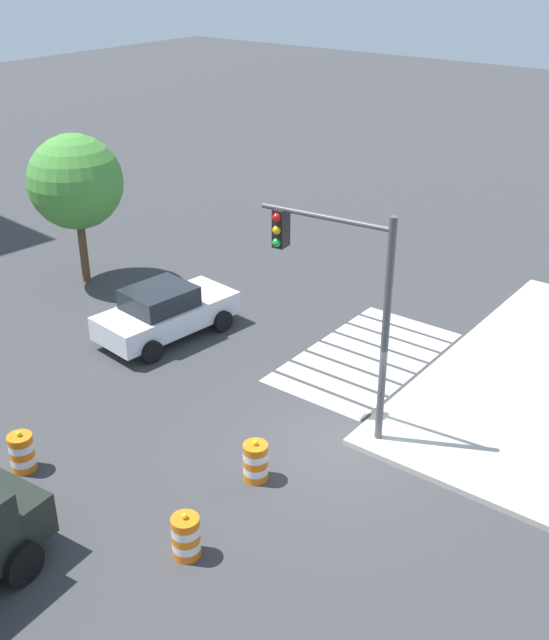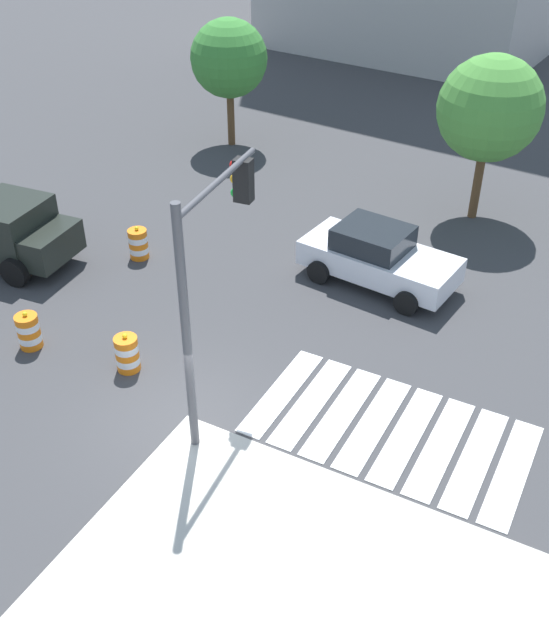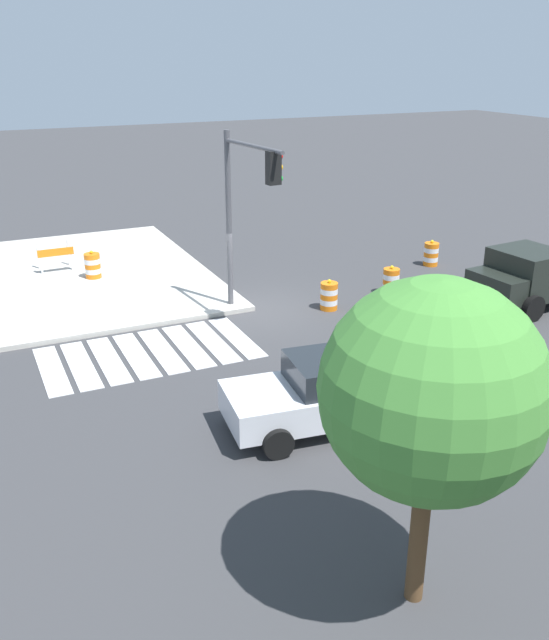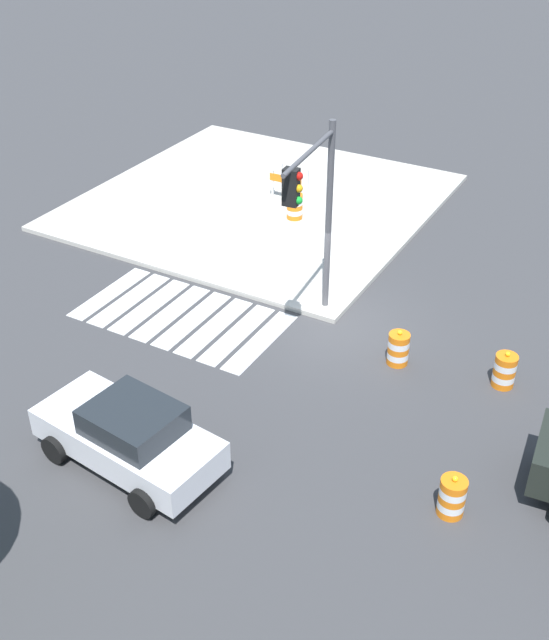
{
  "view_description": "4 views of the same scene",
  "coord_description": "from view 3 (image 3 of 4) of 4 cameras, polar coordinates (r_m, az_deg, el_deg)",
  "views": [
    {
      "loc": [
        -12.97,
        -7.89,
        10.84
      ],
      "look_at": [
        1.56,
        3.24,
        1.72
      ],
      "focal_mm": 43.35,
      "sensor_mm": 36.0,
      "label": 1
    },
    {
      "loc": [
        7.37,
        -9.76,
        11.19
      ],
      "look_at": [
        0.91,
        2.32,
        1.55
      ],
      "focal_mm": 41.97,
      "sensor_mm": 36.0,
      "label": 2
    },
    {
      "loc": [
        8.21,
        19.06,
        7.86
      ],
      "look_at": [
        0.46,
        2.46,
        0.64
      ],
      "focal_mm": 38.54,
      "sensor_mm": 36.0,
      "label": 3
    },
    {
      "loc": [
        -7.62,
        16.97,
        12.18
      ],
      "look_at": [
        0.66,
        2.28,
        1.22
      ],
      "focal_mm": 44.0,
      "sensor_mm": 36.0,
      "label": 4
    }
  ],
  "objects": [
    {
      "name": "traffic_barrel_median_far",
      "position": [
        20.61,
        17.71,
        -0.62
      ],
      "size": [
        0.56,
        0.56,
        1.02
      ],
      "color": "orange",
      "rests_on": "ground"
    },
    {
      "name": "traffic_barrel_crosswalk_end",
      "position": [
        27.51,
        12.87,
        5.36
      ],
      "size": [
        0.56,
        0.56,
        1.02
      ],
      "color": "orange",
      "rests_on": "ground"
    },
    {
      "name": "traffic_barrel_median_near",
      "position": [
        23.95,
        9.65,
        3.19
      ],
      "size": [
        0.56,
        0.56,
        1.02
      ],
      "color": "orange",
      "rests_on": "ground"
    },
    {
      "name": "ground_plane",
      "position": [
        22.19,
        -1.62,
        0.76
      ],
      "size": [
        120.0,
        120.0,
        0.0
      ],
      "primitive_type": "plane",
      "color": "#38383A"
    },
    {
      "name": "traffic_barrel_near_corner",
      "position": [
        22.25,
        4.55,
        2.0
      ],
      "size": [
        0.56,
        0.56,
        1.02
      ],
      "color": "orange",
      "rests_on": "ground"
    },
    {
      "name": "street_tree_streetside_mid",
      "position": [
        9.59,
        12.99,
        -5.79
      ],
      "size": [
        3.16,
        3.16,
        5.14
      ],
      "color": "brown",
      "rests_on": "ground"
    },
    {
      "name": "sports_car",
      "position": [
        15.29,
        4.19,
        -6.0
      ],
      "size": [
        4.49,
        2.53,
        1.63
      ],
      "color": "silver",
      "rests_on": "ground"
    },
    {
      "name": "crosswalk_stripes",
      "position": [
        19.42,
        -10.36,
        -2.7
      ],
      "size": [
        5.85,
        3.2,
        0.02
      ],
      "color": "silver",
      "rests_on": "ground"
    },
    {
      "name": "construction_barricade",
      "position": [
        26.91,
        -17.73,
        5.1
      ],
      "size": [
        1.3,
        0.78,
        1.0
      ],
      "color": "silver",
      "rests_on": "sidewalk_corner"
    },
    {
      "name": "traffic_barrel_on_sidewalk",
      "position": [
        25.71,
        -14.87,
        4.39
      ],
      "size": [
        0.56,
        0.56,
        1.02
      ],
      "color": "orange",
      "rests_on": "sidewalk_corner"
    },
    {
      "name": "sidewalk_corner",
      "position": [
        26.33,
        -19.1,
        3.11
      ],
      "size": [
        12.0,
        12.0,
        0.15
      ],
      "primitive_type": "cube",
      "color": "#BCB7AD",
      "rests_on": "ground"
    },
    {
      "name": "pickup_truck",
      "position": [
        24.12,
        21.06,
        3.45
      ],
      "size": [
        5.3,
        2.7,
        1.92
      ],
      "color": "black",
      "rests_on": "ground"
    },
    {
      "name": "traffic_light_pole",
      "position": [
        20.46,
        -2.36,
        10.37
      ],
      "size": [
        0.66,
        3.28,
        5.5
      ],
      "color": "#4C4C51",
      "rests_on": "sidewalk_corner"
    }
  ]
}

